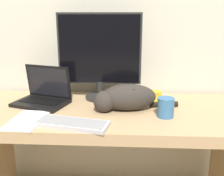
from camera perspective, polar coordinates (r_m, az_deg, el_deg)
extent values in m
cube|color=beige|center=(1.81, -0.27, 17.43)|extent=(6.40, 0.06, 2.60)
cube|color=tan|center=(1.52, -1.12, -5.62)|extent=(1.56, 0.66, 0.06)
cylinder|color=#282828|center=(1.69, -2.63, -1.95)|extent=(0.19, 0.19, 0.02)
cylinder|color=#282828|center=(1.68, -2.65, -0.12)|extent=(0.04, 0.04, 0.09)
cube|color=#282828|center=(1.63, -2.75, 8.48)|extent=(0.52, 0.02, 0.44)
cube|color=black|center=(1.62, -2.78, 8.44)|extent=(0.49, 0.01, 0.41)
cube|color=black|center=(1.63, -15.23, -3.22)|extent=(0.35, 0.29, 0.02)
cube|color=black|center=(1.64, -15.01, -2.71)|extent=(0.27, 0.18, 0.00)
cube|color=black|center=(1.67, -13.70, 1.36)|extent=(0.30, 0.12, 0.21)
cube|color=black|center=(1.67, -13.80, 1.30)|extent=(0.27, 0.10, 0.18)
cube|color=#BCBCC1|center=(1.30, -8.74, -7.69)|extent=(0.38, 0.20, 0.02)
cube|color=#939397|center=(1.30, -8.76, -7.24)|extent=(0.35, 0.17, 0.00)
ellipsoid|color=#332D28|center=(1.48, 3.56, -1.99)|extent=(0.33, 0.20, 0.15)
ellipsoid|color=black|center=(1.47, 4.19, -0.45)|extent=(0.16, 0.13, 0.06)
sphere|color=#332D28|center=(1.45, -1.74, -2.94)|extent=(0.12, 0.12, 0.12)
cone|color=black|center=(1.44, -2.83, -1.12)|extent=(0.03, 0.03, 0.03)
cone|color=black|center=(1.44, -0.69, -1.07)|extent=(0.03, 0.03, 0.03)
cylinder|color=black|center=(1.57, 11.20, -3.50)|extent=(0.17, 0.05, 0.03)
cylinder|color=teal|center=(1.41, 11.60, -4.17)|extent=(0.09, 0.09, 0.10)
cube|color=white|center=(1.41, -18.02, -6.71)|extent=(0.18, 0.27, 0.01)
cube|color=gold|center=(1.67, 9.54, -1.69)|extent=(0.06, 0.06, 0.06)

